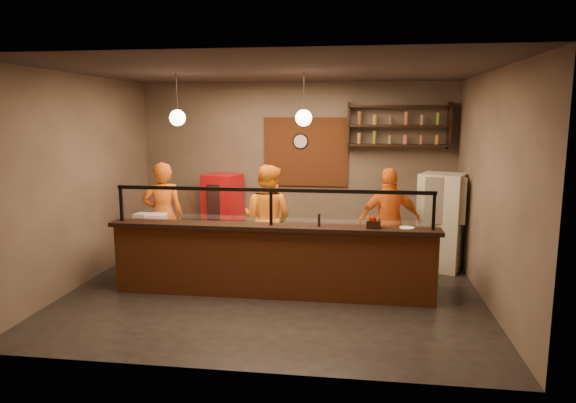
# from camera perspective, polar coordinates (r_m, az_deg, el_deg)

# --- Properties ---
(floor) EXTENTS (6.00, 6.00, 0.00)m
(floor) POSITION_cam_1_polar(r_m,az_deg,el_deg) (7.81, -1.47, -9.79)
(floor) COLOR black
(floor) RESTS_ON ground
(ceiling) EXTENTS (6.00, 6.00, 0.00)m
(ceiling) POSITION_cam_1_polar(r_m,az_deg,el_deg) (7.40, -1.57, 14.31)
(ceiling) COLOR #392F2C
(ceiling) RESTS_ON wall_back
(wall_back) EXTENTS (6.00, 0.00, 6.00)m
(wall_back) POSITION_cam_1_polar(r_m,az_deg,el_deg) (9.89, 0.85, 3.82)
(wall_back) COLOR #756455
(wall_back) RESTS_ON floor
(wall_left) EXTENTS (0.00, 5.00, 5.00)m
(wall_left) POSITION_cam_1_polar(r_m,az_deg,el_deg) (8.46, -22.02, 2.15)
(wall_left) COLOR #756455
(wall_left) RESTS_ON floor
(wall_right) EXTENTS (0.00, 5.00, 5.00)m
(wall_right) POSITION_cam_1_polar(r_m,az_deg,el_deg) (7.55, 21.56, 1.38)
(wall_right) COLOR #756455
(wall_right) RESTS_ON floor
(wall_front) EXTENTS (6.00, 0.00, 6.00)m
(wall_front) POSITION_cam_1_polar(r_m,az_deg,el_deg) (5.02, -6.18, -1.83)
(wall_front) COLOR #756455
(wall_front) RESTS_ON floor
(brick_patch) EXTENTS (1.60, 0.04, 1.30)m
(brick_patch) POSITION_cam_1_polar(r_m,az_deg,el_deg) (9.82, 1.99, 5.53)
(brick_patch) COLOR brown
(brick_patch) RESTS_ON wall_back
(service_counter) EXTENTS (4.60, 0.25, 1.00)m
(service_counter) POSITION_cam_1_polar(r_m,az_deg,el_deg) (7.37, -1.86, -6.89)
(service_counter) COLOR brown
(service_counter) RESTS_ON floor
(counter_ledge) EXTENTS (4.70, 0.37, 0.06)m
(counter_ledge) POSITION_cam_1_polar(r_m,az_deg,el_deg) (7.24, -1.89, -2.86)
(counter_ledge) COLOR black
(counter_ledge) RESTS_ON service_counter
(worktop_cabinet) EXTENTS (4.60, 0.75, 0.85)m
(worktop_cabinet) POSITION_cam_1_polar(r_m,az_deg,el_deg) (7.87, -1.24, -6.39)
(worktop_cabinet) COLOR gray
(worktop_cabinet) RESTS_ON floor
(worktop) EXTENTS (4.60, 0.75, 0.05)m
(worktop) POSITION_cam_1_polar(r_m,az_deg,el_deg) (7.76, -1.25, -3.20)
(worktop) COLOR silver
(worktop) RESTS_ON worktop_cabinet
(sneeze_guard) EXTENTS (4.50, 0.05, 0.52)m
(sneeze_guard) POSITION_cam_1_polar(r_m,az_deg,el_deg) (7.18, -1.90, -0.21)
(sneeze_guard) COLOR white
(sneeze_guard) RESTS_ON counter_ledge
(wall_shelving) EXTENTS (1.84, 0.28, 0.85)m
(wall_shelving) POSITION_cam_1_polar(r_m,az_deg,el_deg) (9.62, 12.15, 8.23)
(wall_shelving) COLOR black
(wall_shelving) RESTS_ON wall_back
(wall_clock) EXTENTS (0.30, 0.04, 0.30)m
(wall_clock) POSITION_cam_1_polar(r_m,az_deg,el_deg) (9.81, 1.41, 6.70)
(wall_clock) COLOR black
(wall_clock) RESTS_ON wall_back
(pendant_left) EXTENTS (0.24, 0.24, 0.77)m
(pendant_left) POSITION_cam_1_polar(r_m,az_deg,el_deg) (7.95, -12.18, 9.09)
(pendant_left) COLOR black
(pendant_left) RESTS_ON ceiling
(pendant_right) EXTENTS (0.24, 0.24, 0.77)m
(pendant_right) POSITION_cam_1_polar(r_m,az_deg,el_deg) (7.51, 1.75, 9.29)
(pendant_right) COLOR black
(pendant_right) RESTS_ON ceiling
(cook_left) EXTENTS (0.77, 0.64, 1.82)m
(cook_left) POSITION_cam_1_polar(r_m,az_deg,el_deg) (8.92, -13.69, -1.55)
(cook_left) COLOR #D45D14
(cook_left) RESTS_ON floor
(cook_mid) EXTENTS (1.03, 0.91, 1.80)m
(cook_mid) POSITION_cam_1_polar(r_m,az_deg,el_deg) (8.49, -2.30, -1.93)
(cook_mid) COLOR orange
(cook_mid) RESTS_ON floor
(cook_right) EXTENTS (1.09, 0.61, 1.75)m
(cook_right) POSITION_cam_1_polar(r_m,az_deg,el_deg) (8.56, 11.20, -2.16)
(cook_right) COLOR orange
(cook_right) RESTS_ON floor
(fridge) EXTENTS (0.87, 0.84, 1.63)m
(fridge) POSITION_cam_1_polar(r_m,az_deg,el_deg) (9.02, 16.62, -2.17)
(fridge) COLOR beige
(fridge) RESTS_ON floor
(red_cooler) EXTENTS (0.76, 0.72, 1.48)m
(red_cooler) POSITION_cam_1_polar(r_m,az_deg,el_deg) (9.94, -7.24, -1.23)
(red_cooler) COLOR red
(red_cooler) RESTS_ON floor
(pizza_dough) EXTENTS (0.59, 0.59, 0.01)m
(pizza_dough) POSITION_cam_1_polar(r_m,az_deg,el_deg) (7.65, 5.96, -3.18)
(pizza_dough) COLOR beige
(pizza_dough) RESTS_ON worktop
(prep_tub_a) EXTENTS (0.32, 0.27, 0.15)m
(prep_tub_a) POSITION_cam_1_polar(r_m,az_deg,el_deg) (8.47, -15.64, -1.78)
(prep_tub_a) COLOR silver
(prep_tub_a) RESTS_ON worktop
(prep_tub_b) EXTENTS (0.31, 0.27, 0.14)m
(prep_tub_b) POSITION_cam_1_polar(r_m,az_deg,el_deg) (8.48, -15.23, -1.78)
(prep_tub_b) COLOR silver
(prep_tub_b) RESTS_ON worktop
(prep_tub_c) EXTENTS (0.42, 0.38, 0.17)m
(prep_tub_c) POSITION_cam_1_polar(r_m,az_deg,el_deg) (8.22, -14.45, -1.98)
(prep_tub_c) COLOR silver
(prep_tub_c) RESTS_ON worktop
(rolling_pin) EXTENTS (0.37, 0.28, 0.07)m
(rolling_pin) POSITION_cam_1_polar(r_m,az_deg,el_deg) (8.01, -11.48, -2.54)
(rolling_pin) COLOR yellow
(rolling_pin) RESTS_ON worktop
(condiment_caddy) EXTENTS (0.20, 0.15, 0.11)m
(condiment_caddy) POSITION_cam_1_polar(r_m,az_deg,el_deg) (7.14, 9.46, -2.49)
(condiment_caddy) COLOR black
(condiment_caddy) RESTS_ON counter_ledge
(pepper_mill) EXTENTS (0.05, 0.05, 0.18)m
(pepper_mill) POSITION_cam_1_polar(r_m,az_deg,el_deg) (7.15, 3.47, -2.07)
(pepper_mill) COLOR black
(pepper_mill) RESTS_ON counter_ledge
(small_plate) EXTENTS (0.22, 0.22, 0.01)m
(small_plate) POSITION_cam_1_polar(r_m,az_deg,el_deg) (7.21, 13.08, -2.87)
(small_plate) COLOR white
(small_plate) RESTS_ON counter_ledge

